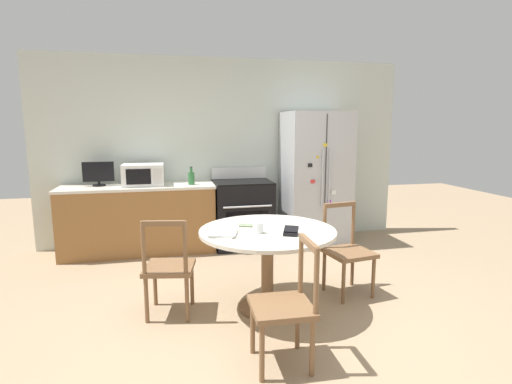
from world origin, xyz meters
The scene contains 16 objects.
ground_plane centered at (0.00, 0.00, 0.00)m, with size 14.00×14.00×0.00m, color #9E8466.
back_wall centered at (0.00, 2.65, 1.30)m, with size 5.20×0.10×2.60m.
kitchen_counter centered at (-1.22, 2.29, 0.45)m, with size 1.98×0.64×0.90m.
refrigerator centered at (1.20, 2.21, 0.93)m, with size 0.87×0.77×1.86m.
oven_range centered at (0.17, 2.26, 0.47)m, with size 0.78×0.68×1.08m.
microwave centered at (-1.15, 2.29, 1.04)m, with size 0.52×0.40×0.28m.
countertop_tv centered at (-1.71, 2.35, 1.07)m, with size 0.38×0.16×0.31m.
counter_bottle centered at (-0.53, 2.21, 0.99)m, with size 0.08×0.08×0.24m.
dining_table centered at (0.02, 0.29, 0.61)m, with size 1.23×1.23×0.75m.
dining_chair_near centered at (-0.07, -0.58, 0.43)m, with size 0.43×0.43×0.90m.
dining_chair_left centered at (-0.86, 0.36, 0.43)m, with size 0.49×0.49×0.90m.
dining_chair_right centered at (0.88, 0.45, 0.43)m, with size 0.48×0.48×0.90m.
candle_glass centered at (-0.09, 0.19, 0.79)m, with size 0.09×0.09×0.09m.
folded_napkin centered at (-0.14, 0.43, 0.78)m, with size 0.16×0.10×0.05m.
wallet centered at (0.17, 0.08, 0.78)m, with size 0.16×0.17×0.07m.
mail_stack centered at (-0.38, 0.24, 0.76)m, with size 0.33×0.37×0.02m.
Camera 1 is at (-0.85, -3.07, 1.68)m, focal length 28.00 mm.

